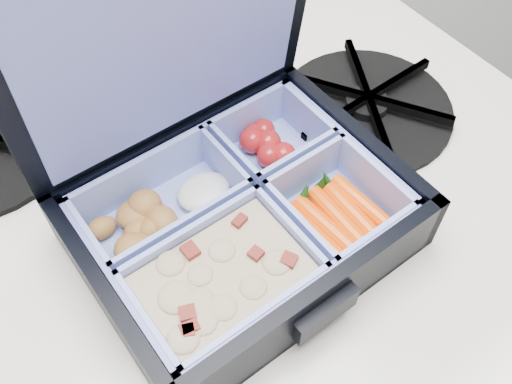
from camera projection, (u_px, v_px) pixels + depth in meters
stove at (257, 344)px, 0.89m from camera, size 0.59×0.59×0.88m
bento_box at (242, 220)px, 0.47m from camera, size 0.26×0.21×0.06m
burner_grate at (367, 102)px, 0.57m from camera, size 0.18×0.18×0.03m
fork at (241, 92)px, 0.60m from camera, size 0.12×0.14×0.01m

